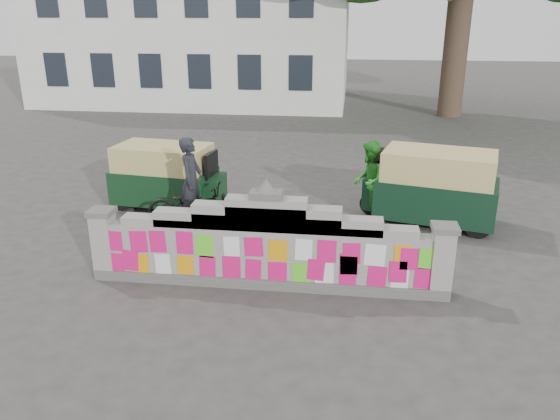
% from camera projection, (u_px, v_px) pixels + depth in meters
% --- Properties ---
extents(ground, '(100.00, 100.00, 0.00)m').
position_uv_depth(ground, '(267.00, 285.00, 9.90)').
color(ground, '#383533').
rests_on(ground, ground).
extents(parapet_wall, '(6.48, 0.44, 2.01)m').
position_uv_depth(parapet_wall, '(267.00, 248.00, 9.64)').
color(parapet_wall, '#4C4C49').
rests_on(parapet_wall, ground).
extents(building, '(16.00, 10.00, 8.90)m').
position_uv_depth(building, '(201.00, 24.00, 29.85)').
color(building, silver).
rests_on(building, ground).
extents(cyclist_bike, '(2.15, 0.81, 1.12)m').
position_uv_depth(cyclist_bike, '(193.00, 207.00, 12.19)').
color(cyclist_bike, black).
rests_on(cyclist_bike, ground).
extents(cyclist_rider, '(0.48, 0.71, 1.90)m').
position_uv_depth(cyclist_rider, '(192.00, 191.00, 12.05)').
color(cyclist_rider, black).
rests_on(cyclist_rider, ground).
extents(pedestrian, '(0.79, 0.97, 1.89)m').
position_uv_depth(pedestrian, '(369.00, 181.00, 12.76)').
color(pedestrian, green).
rests_on(pedestrian, ground).
extents(rickshaw_left, '(2.93, 1.62, 1.59)m').
position_uv_depth(rickshaw_left, '(167.00, 175.00, 13.63)').
color(rickshaw_left, black).
rests_on(rickshaw_left, ground).
extents(rickshaw_right, '(3.20, 2.04, 1.72)m').
position_uv_depth(rickshaw_right, '(433.00, 186.00, 12.58)').
color(rickshaw_right, black).
rests_on(rickshaw_right, ground).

